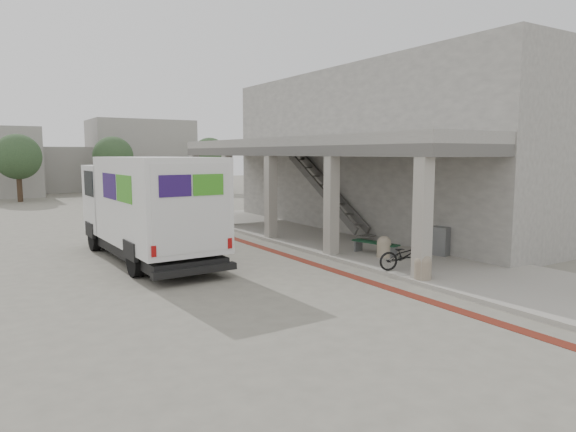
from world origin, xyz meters
TOP-DOWN VIEW (x-y plane):
  - ground at (0.00, 0.00)m, footprint 120.00×120.00m
  - bike_lane_stripe at (1.00, 2.00)m, footprint 0.35×40.00m
  - sidewalk at (4.00, 0.00)m, footprint 4.40×28.00m
  - transit_building at (6.83, 4.50)m, footprint 7.60×17.00m
  - distant_backdrop at (-2.84, 35.89)m, footprint 28.00×10.00m
  - tree_left at (-5.00, 28.00)m, footprint 3.20×3.20m
  - tree_mid at (2.00, 30.00)m, footprint 3.20×3.20m
  - tree_right at (10.00, 29.00)m, footprint 3.20×3.20m
  - fedex_truck at (-3.15, 3.26)m, footprint 2.68×7.84m
  - bench at (3.29, -0.33)m, footprint 0.70×1.75m
  - bollard_near at (2.10, -3.56)m, footprint 0.46×0.46m
  - bollard_far at (3.21, -0.84)m, footprint 0.45×0.45m
  - utility_cabinet at (5.00, -1.56)m, footprint 0.54×0.64m
  - bicycle_black at (2.50, -2.51)m, footprint 1.70×0.99m

SIDE VIEW (x-z plane):
  - ground at x=0.00m, z-range 0.00..0.00m
  - bike_lane_stripe at x=1.00m, z-range 0.00..0.01m
  - sidewalk at x=4.00m, z-range 0.00..0.12m
  - bench at x=3.29m, z-range 0.21..0.61m
  - bollard_far at x=3.21m, z-range 0.12..0.80m
  - bollard_near at x=2.10m, z-range 0.12..0.80m
  - bicycle_black at x=2.50m, z-range 0.12..0.96m
  - utility_cabinet at x=5.00m, z-range 0.12..1.05m
  - fedex_truck at x=-3.15m, z-range 0.11..3.42m
  - distant_backdrop at x=-2.84m, z-range -0.55..5.95m
  - tree_left at x=-5.00m, z-range 0.78..5.58m
  - tree_mid at x=2.00m, z-range 0.78..5.58m
  - tree_right at x=10.00m, z-range 0.78..5.58m
  - transit_building at x=6.83m, z-range -0.10..6.90m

